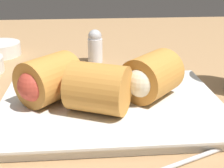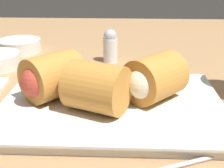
% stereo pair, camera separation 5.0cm
% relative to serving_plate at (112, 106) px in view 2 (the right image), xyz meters
% --- Properties ---
extents(table_surface, '(1.80, 1.40, 0.02)m').
position_rel_serving_plate_xyz_m(table_surface, '(-0.03, 0.01, -0.02)').
color(table_surface, '#A87F54').
rests_on(table_surface, ground).
extents(serving_plate, '(0.30, 0.23, 0.01)m').
position_rel_serving_plate_xyz_m(serving_plate, '(0.00, 0.00, 0.00)').
color(serving_plate, silver).
rests_on(serving_plate, table_surface).
extents(roll_front_left, '(0.09, 0.09, 0.06)m').
position_rel_serving_plate_xyz_m(roll_front_left, '(-0.02, -0.03, 0.04)').
color(roll_front_left, '#C68438').
rests_on(roll_front_left, serving_plate).
extents(roll_front_right, '(0.09, 0.10, 0.06)m').
position_rel_serving_plate_xyz_m(roll_front_right, '(-0.08, 0.00, 0.04)').
color(roll_front_right, '#C68438').
rests_on(roll_front_right, serving_plate).
extents(roll_back_left, '(0.09, 0.09, 0.06)m').
position_rel_serving_plate_xyz_m(roll_back_left, '(0.05, 0.00, 0.04)').
color(roll_back_left, '#C68438').
rests_on(roll_back_left, serving_plate).
extents(dipping_bowl_far, '(0.10, 0.10, 0.03)m').
position_rel_serving_plate_xyz_m(dipping_bowl_far, '(-0.22, 0.29, 0.01)').
color(dipping_bowl_far, silver).
rests_on(dipping_bowl_far, table_surface).
extents(salt_shaker, '(0.03, 0.03, 0.07)m').
position_rel_serving_plate_xyz_m(salt_shaker, '(-0.01, 0.22, 0.03)').
color(salt_shaker, silver).
rests_on(salt_shaker, table_surface).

